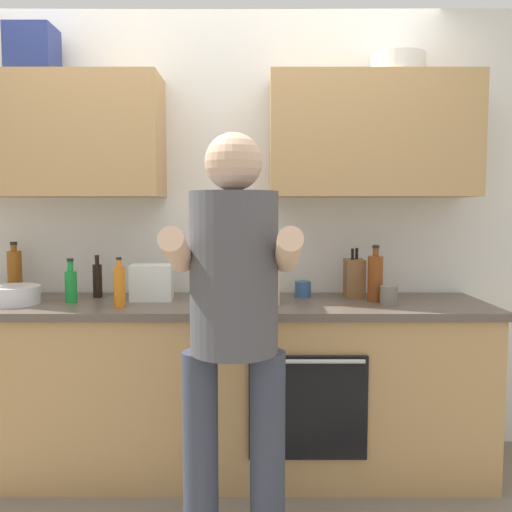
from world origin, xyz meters
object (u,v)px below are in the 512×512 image
(bottle_soda, at_px, (70,285))
(person_standing, at_px, (233,313))
(cup_stoneware, at_px, (388,295))
(grocery_bag_bread, at_px, (254,285))
(bottle_syrup, at_px, (14,272))
(cup_tea, at_px, (302,289))
(bottle_juice, at_px, (118,286))
(knife_block, at_px, (353,278))
(grocery_bag_produce, at_px, (151,282))
(mixing_bowl, at_px, (11,295))
(bottle_vinegar, at_px, (374,278))
(bottle_soy, at_px, (97,280))

(bottle_soda, bearing_deg, person_standing, -39.50)
(cup_stoneware, distance_m, grocery_bag_bread, 0.68)
(bottle_syrup, distance_m, cup_tea, 1.61)
(bottle_juice, height_order, cup_stoneware, bottle_juice)
(cup_tea, bearing_deg, knife_block, -3.79)
(person_standing, bearing_deg, bottle_soda, 140.50)
(knife_block, bearing_deg, person_standing, -125.50)
(knife_block, bearing_deg, grocery_bag_produce, -175.77)
(bottle_syrup, height_order, mixing_bowl, bottle_syrup)
(bottle_vinegar, height_order, cup_stoneware, bottle_vinegar)
(bottle_soy, height_order, cup_tea, bottle_soy)
(grocery_bag_bread, bearing_deg, knife_block, 17.36)
(cup_tea, xyz_separation_m, grocery_bag_bread, (-0.27, -0.19, 0.05))
(bottle_soy, distance_m, bottle_juice, 0.36)
(bottle_syrup, bearing_deg, knife_block, -1.95)
(bottle_juice, xyz_separation_m, bottle_soda, (-0.29, 0.15, -0.01))
(cup_stoneware, height_order, cup_tea, cup_stoneware)
(person_standing, xyz_separation_m, bottle_soda, (-0.88, 0.72, 0.01))
(person_standing, xyz_separation_m, mixing_bowl, (-1.16, 0.67, -0.04))
(person_standing, distance_m, grocery_bag_bread, 0.71)
(mixing_bowl, relative_size, knife_block, 1.02)
(person_standing, height_order, knife_block, person_standing)
(bottle_syrup, relative_size, knife_block, 1.12)
(bottle_syrup, xyz_separation_m, bottle_juice, (0.68, -0.36, -0.03))
(cup_stoneware, bearing_deg, bottle_juice, -177.12)
(person_standing, xyz_separation_m, grocery_bag_bread, (0.08, 0.70, 0.01))
(bottle_vinegar, bearing_deg, cup_tea, 159.25)
(bottle_soda, relative_size, knife_block, 0.84)
(bottle_soy, bearing_deg, mixing_bowl, -150.73)
(bottle_juice, xyz_separation_m, cup_stoneware, (1.35, 0.07, -0.06))
(person_standing, relative_size, bottle_syrup, 5.52)
(cup_tea, bearing_deg, bottle_vinegar, -20.75)
(bottle_syrup, bearing_deg, cup_stoneware, -8.22)
(cup_tea, bearing_deg, cup_stoneware, -30.82)
(bottle_vinegar, height_order, grocery_bag_bread, bottle_vinegar)
(bottle_vinegar, height_order, bottle_soda, bottle_vinegar)
(person_standing, distance_m, grocery_bag_produce, 0.92)
(cup_stoneware, distance_m, grocery_bag_produce, 1.24)
(bottle_syrup, distance_m, bottle_soda, 0.44)
(bottle_syrup, height_order, bottle_juice, bottle_syrup)
(bottle_vinegar, height_order, bottle_juice, bottle_vinegar)
(cup_stoneware, bearing_deg, knife_block, 120.46)
(cup_stoneware, xyz_separation_m, cup_tea, (-0.41, 0.25, -0.00))
(bottle_vinegar, bearing_deg, bottle_juice, -172.32)
(cup_tea, distance_m, grocery_bag_bread, 0.33)
(cup_tea, relative_size, knife_block, 0.33)
(person_standing, height_order, bottle_soy, person_standing)
(bottle_soy, xyz_separation_m, cup_tea, (1.13, 0.01, -0.05))
(bottle_soy, xyz_separation_m, bottle_soda, (-0.09, -0.16, -0.01))
(bottle_vinegar, distance_m, bottle_juice, 1.31)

